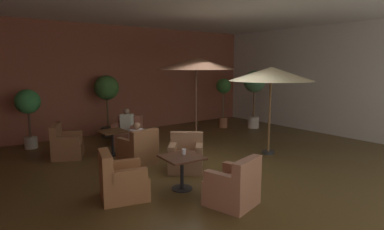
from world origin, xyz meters
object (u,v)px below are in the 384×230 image
at_px(armchair_front_left_south, 234,187).
at_px(iced_drink_cup, 184,152).
at_px(patio_umbrella_tall_red, 271,74).
at_px(potted_tree_mid_left, 254,87).
at_px(armchair_front_left_east, 121,181).
at_px(patio_umbrella_center_beige, 196,64).
at_px(cafe_table_front_left, 182,164).
at_px(patron_blue_shirt, 137,136).
at_px(armchair_front_right_south, 139,151).
at_px(potted_tree_left_corner, 107,93).
at_px(cafe_table_front_right, 112,136).
at_px(potted_tree_mid_right, 28,106).
at_px(armchair_front_left_north, 186,157).
at_px(potted_tree_right_corner, 224,93).
at_px(armchair_front_right_east, 66,146).
at_px(armchair_front_right_north, 128,134).
at_px(patron_by_window, 127,121).

height_order(armchair_front_left_south, iced_drink_cup, armchair_front_left_south).
relative_size(patio_umbrella_tall_red, potted_tree_mid_left, 1.07).
bearing_deg(armchair_front_left_east, patio_umbrella_center_beige, 34.84).
xyz_separation_m(cafe_table_front_left, patron_blue_shirt, (0.06, 1.97, 0.18)).
height_order(armchair_front_right_south, potted_tree_left_corner, potted_tree_left_corner).
height_order(potted_tree_left_corner, iced_drink_cup, potted_tree_left_corner).
bearing_deg(cafe_table_front_right, potted_tree_mid_right, 128.39).
distance_m(armchair_front_right_south, patio_umbrella_center_beige, 3.34).
bearing_deg(armchair_front_right_south, armchair_front_left_north, -57.48).
relative_size(armchair_front_left_east, potted_tree_mid_left, 0.44).
bearing_deg(armchair_front_left_north, iced_drink_cup, -128.25).
relative_size(armchair_front_left_east, potted_tree_right_corner, 0.51).
height_order(armchair_front_left_south, potted_tree_mid_right, potted_tree_mid_right).
height_order(patio_umbrella_center_beige, patron_blue_shirt, patio_umbrella_center_beige).
relative_size(cafe_table_front_left, iced_drink_cup, 6.97).
xyz_separation_m(cafe_table_front_left, armchair_front_left_south, (0.30, -1.11, -0.18)).
bearing_deg(armchair_front_left_north, potted_tree_mid_left, 26.73).
relative_size(armchair_front_left_south, potted_tree_mid_left, 0.42).
distance_m(potted_tree_mid_right, potted_tree_right_corner, 6.61).
bearing_deg(armchair_front_right_south, patron_blue_shirt, 98.92).
xyz_separation_m(armchair_front_right_south, potted_tree_left_corner, (0.56, 3.26, 1.15)).
bearing_deg(patio_umbrella_tall_red, cafe_table_front_left, -168.77).
distance_m(armchair_front_right_east, armchair_front_right_south, 2.05).
relative_size(patio_umbrella_tall_red, iced_drink_cup, 21.17).
bearing_deg(potted_tree_left_corner, armchair_front_left_east, -109.64).
height_order(armchair_front_left_south, potted_tree_right_corner, potted_tree_right_corner).
bearing_deg(patio_umbrella_center_beige, cafe_table_front_right, 174.52).
height_order(cafe_table_front_right, potted_tree_mid_right, potted_tree_mid_right).
xyz_separation_m(armchair_front_right_north, potted_tree_mid_right, (-2.45, 1.24, 0.90)).
height_order(potted_tree_mid_right, patron_blue_shirt, potted_tree_mid_right).
bearing_deg(potted_tree_mid_left, potted_tree_right_corner, 140.23).
relative_size(potted_tree_mid_right, iced_drink_cup, 15.45).
distance_m(patio_umbrella_tall_red, patio_umbrella_center_beige, 2.33).
bearing_deg(patio_umbrella_center_beige, potted_tree_mid_right, 151.57).
xyz_separation_m(armchair_front_right_east, iced_drink_cup, (1.27, -3.47, 0.39)).
xyz_separation_m(cafe_table_front_left, armchair_front_right_south, (0.07, 1.93, -0.18)).
xyz_separation_m(cafe_table_front_left, potted_tree_right_corner, (4.79, 4.11, 0.82)).
bearing_deg(patron_blue_shirt, patron_by_window, 71.66).
relative_size(cafe_table_front_left, potted_tree_right_corner, 0.41).
relative_size(armchair_front_right_south, potted_tree_mid_left, 0.40).
bearing_deg(potted_tree_left_corner, patio_umbrella_tall_red, -59.42).
bearing_deg(potted_tree_right_corner, potted_tree_mid_left, -39.77).
bearing_deg(armchair_front_right_east, potted_tree_right_corner, 5.30).
relative_size(armchair_front_left_north, patio_umbrella_center_beige, 0.40).
distance_m(cafe_table_front_left, armchair_front_right_north, 3.95).
bearing_deg(potted_tree_right_corner, patron_blue_shirt, -155.70).
distance_m(armchair_front_right_east, potted_tree_mid_right, 1.89).
distance_m(armchair_front_right_north, patron_blue_shirt, 2.05).
bearing_deg(potted_tree_right_corner, iced_drink_cup, -139.36).
height_order(patio_umbrella_tall_red, patio_umbrella_center_beige, patio_umbrella_center_beige).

